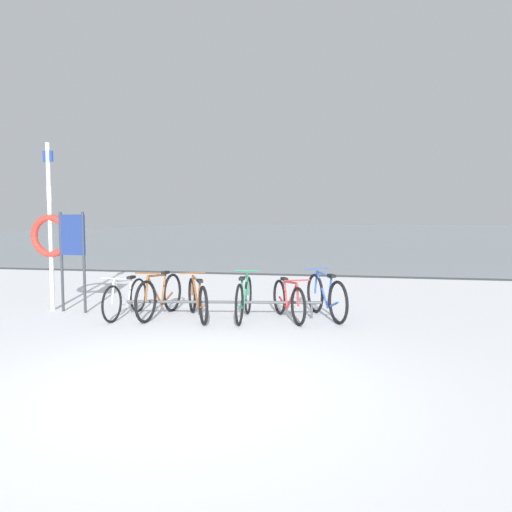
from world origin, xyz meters
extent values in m
cube|color=white|center=(0.00, -1.00, -0.04)|extent=(80.00, 22.00, 0.08)
cube|color=gray|center=(0.00, 65.00, -0.04)|extent=(80.00, 110.00, 0.08)
cube|color=#47474C|center=(0.00, 10.00, -0.02)|extent=(80.00, 0.50, 0.05)
cylinder|color=#4C5156|center=(-0.45, 3.45, 0.28)|extent=(3.40, 0.60, 0.05)
cylinder|color=#4C5156|center=(-1.97, 3.21, 0.14)|extent=(0.04, 0.04, 0.28)
cylinder|color=#4C5156|center=(1.08, 3.70, 0.14)|extent=(0.04, 0.04, 0.28)
torus|color=black|center=(-2.19, 2.71, 0.32)|extent=(0.06, 0.63, 0.63)
torus|color=black|center=(-2.15, 3.66, 0.32)|extent=(0.06, 0.63, 0.63)
cylinder|color=silver|center=(-2.18, 3.02, 0.43)|extent=(0.06, 0.50, 0.54)
cylinder|color=silver|center=(-2.17, 3.33, 0.41)|extent=(0.04, 0.18, 0.48)
cylinder|color=silver|center=(-2.17, 3.09, 0.67)|extent=(0.06, 0.62, 0.08)
cylinder|color=silver|center=(-2.16, 3.46, 0.25)|extent=(0.05, 0.42, 0.18)
cylinder|color=silver|center=(-2.19, 2.75, 0.50)|extent=(0.04, 0.11, 0.38)
cube|color=black|center=(-2.16, 3.40, 0.68)|extent=(0.09, 0.20, 0.05)
cylinder|color=silver|center=(-2.19, 2.78, 0.74)|extent=(0.46, 0.04, 0.02)
torus|color=black|center=(-1.62, 2.81, 0.36)|extent=(0.11, 0.72, 0.72)
torus|color=black|center=(-1.54, 3.82, 0.36)|extent=(0.11, 0.72, 0.72)
cylinder|color=brown|center=(-1.60, 3.14, 0.49)|extent=(0.08, 0.54, 0.60)
cylinder|color=brown|center=(-1.57, 3.47, 0.46)|extent=(0.05, 0.19, 0.54)
cylinder|color=brown|center=(-1.59, 3.21, 0.75)|extent=(0.09, 0.67, 0.09)
cylinder|color=brown|center=(-1.56, 3.61, 0.28)|extent=(0.07, 0.45, 0.20)
cylinder|color=brown|center=(-1.62, 2.84, 0.57)|extent=(0.04, 0.11, 0.42)
cube|color=black|center=(-1.57, 3.54, 0.77)|extent=(0.10, 0.21, 0.05)
cylinder|color=brown|center=(-1.62, 2.88, 0.83)|extent=(0.46, 0.06, 0.02)
torus|color=black|center=(-1.15, 3.80, 0.33)|extent=(0.35, 0.60, 0.65)
torus|color=black|center=(-0.63, 2.84, 0.33)|extent=(0.35, 0.60, 0.65)
cylinder|color=brown|center=(-0.98, 3.49, 0.44)|extent=(0.30, 0.52, 0.55)
cylinder|color=brown|center=(-0.81, 3.18, 0.42)|extent=(0.13, 0.19, 0.49)
cylinder|color=brown|center=(-0.94, 3.42, 0.68)|extent=(0.37, 0.64, 0.08)
cylinder|color=brown|center=(-0.74, 3.04, 0.25)|extent=(0.26, 0.43, 0.18)
cylinder|color=brown|center=(-1.13, 3.76, 0.51)|extent=(0.09, 0.12, 0.38)
cube|color=black|center=(-0.77, 3.10, 0.69)|extent=(0.17, 0.21, 0.05)
cylinder|color=brown|center=(-1.11, 3.73, 0.75)|extent=(0.42, 0.24, 0.02)
torus|color=black|center=(-0.10, 3.88, 0.35)|extent=(0.08, 0.69, 0.69)
torus|color=black|center=(-0.04, 2.92, 0.35)|extent=(0.08, 0.69, 0.69)
cylinder|color=#2D8C60|center=(-0.08, 3.56, 0.47)|extent=(0.07, 0.51, 0.58)
cylinder|color=#2D8C60|center=(-0.06, 3.25, 0.45)|extent=(0.05, 0.18, 0.52)
cylinder|color=#2D8C60|center=(-0.07, 3.49, 0.73)|extent=(0.07, 0.63, 0.08)
cylinder|color=#2D8C60|center=(-0.05, 3.12, 0.27)|extent=(0.06, 0.42, 0.19)
cylinder|color=#2D8C60|center=(-0.10, 3.84, 0.55)|extent=(0.04, 0.11, 0.41)
cube|color=black|center=(-0.06, 3.18, 0.74)|extent=(0.09, 0.20, 0.05)
cylinder|color=#2D8C60|center=(-0.09, 3.80, 0.80)|extent=(0.46, 0.05, 0.02)
torus|color=black|center=(0.91, 3.08, 0.32)|extent=(0.33, 0.59, 0.64)
torus|color=black|center=(0.47, 3.95, 0.32)|extent=(0.33, 0.59, 0.64)
cylinder|color=#B22D2D|center=(0.77, 3.36, 0.43)|extent=(0.26, 0.47, 0.54)
cylinder|color=#B22D2D|center=(0.63, 3.64, 0.41)|extent=(0.11, 0.18, 0.48)
cylinder|color=#B22D2D|center=(0.73, 3.43, 0.66)|extent=(0.32, 0.58, 0.08)
cylinder|color=#B22D2D|center=(0.57, 3.76, 0.25)|extent=(0.22, 0.39, 0.18)
cylinder|color=#B22D2D|center=(0.89, 3.12, 0.50)|extent=(0.08, 0.11, 0.37)
cube|color=black|center=(0.59, 3.71, 0.68)|extent=(0.16, 0.21, 0.05)
cylinder|color=#B22D2D|center=(0.88, 3.15, 0.74)|extent=(0.42, 0.23, 0.02)
torus|color=black|center=(1.10, 4.23, 0.36)|extent=(0.37, 0.67, 0.73)
torus|color=black|center=(1.54, 3.33, 0.36)|extent=(0.37, 0.67, 0.73)
cylinder|color=#3359B2|center=(1.24, 3.93, 0.49)|extent=(0.27, 0.49, 0.61)
cylinder|color=#3359B2|center=(1.39, 3.64, 0.47)|extent=(0.11, 0.18, 0.54)
cylinder|color=#3359B2|center=(1.28, 3.87, 0.76)|extent=(0.32, 0.60, 0.09)
cylinder|color=#3359B2|center=(1.45, 3.52, 0.28)|extent=(0.23, 0.41, 0.20)
cylinder|color=#3359B2|center=(1.11, 4.19, 0.57)|extent=(0.08, 0.11, 0.43)
cube|color=black|center=(1.42, 3.58, 0.77)|extent=(0.16, 0.21, 0.05)
cylinder|color=#3359B2|center=(1.13, 4.16, 0.84)|extent=(0.42, 0.23, 0.02)
cylinder|color=#33383D|center=(-3.58, 3.44, 0.94)|extent=(0.05, 0.05, 1.87)
cylinder|color=#33383D|center=(-3.08, 3.38, 0.94)|extent=(0.05, 0.05, 1.87)
cube|color=navy|center=(-3.33, 3.41, 1.45)|extent=(0.55, 0.10, 0.75)
cylinder|color=silver|center=(-3.83, 3.49, 1.58)|extent=(0.08, 0.08, 3.15)
cylinder|color=white|center=(-3.83, 3.49, 2.21)|extent=(0.09, 0.09, 0.30)
torus|color=red|center=(-3.83, 3.49, 1.42)|extent=(0.82, 0.12, 0.82)
cube|color=navy|center=(-3.83, 3.49, 2.90)|extent=(0.20, 0.03, 0.20)
camera|label=1|loc=(1.73, -4.68, 1.76)|focal=33.89mm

